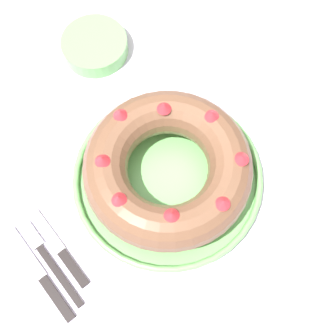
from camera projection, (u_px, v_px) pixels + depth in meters
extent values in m
plane|color=gray|center=(165.00, 258.00, 1.57)|extent=(8.00, 8.00, 0.00)
cube|color=silver|center=(163.00, 187.00, 0.89)|extent=(1.55, 1.25, 0.03)
cylinder|color=#6BB760|center=(168.00, 180.00, 0.88)|extent=(0.34, 0.34, 0.01)
torus|color=#6BB760|center=(168.00, 177.00, 0.86)|extent=(0.35, 0.35, 0.01)
torus|color=brown|center=(168.00, 168.00, 0.82)|extent=(0.30, 0.30, 0.08)
cone|color=red|center=(223.00, 202.00, 0.75)|extent=(0.03, 0.03, 0.02)
cone|color=red|center=(242.00, 157.00, 0.78)|extent=(0.03, 0.03, 0.02)
cone|color=red|center=(212.00, 114.00, 0.81)|extent=(0.03, 0.03, 0.02)
cone|color=red|center=(164.00, 107.00, 0.81)|extent=(0.04, 0.04, 0.02)
cone|color=red|center=(121.00, 113.00, 0.81)|extent=(0.03, 0.03, 0.02)
cone|color=red|center=(102.00, 159.00, 0.78)|extent=(0.04, 0.04, 0.02)
cone|color=red|center=(119.00, 198.00, 0.75)|extent=(0.04, 0.04, 0.02)
cone|color=red|center=(172.00, 215.00, 0.74)|extent=(0.04, 0.04, 0.02)
cube|color=black|center=(60.00, 276.00, 0.81)|extent=(0.01, 0.13, 0.01)
cube|color=silver|center=(31.00, 236.00, 0.84)|extent=(0.02, 0.05, 0.01)
cube|color=black|center=(57.00, 299.00, 0.80)|extent=(0.02, 0.09, 0.01)
cube|color=silver|center=(26.00, 254.00, 0.83)|extent=(0.02, 0.11, 0.00)
cube|color=black|center=(73.00, 268.00, 0.82)|extent=(0.02, 0.08, 0.01)
cube|color=silver|center=(47.00, 232.00, 0.84)|extent=(0.02, 0.09, 0.00)
cylinder|color=#6BB760|center=(95.00, 46.00, 0.97)|extent=(0.14, 0.14, 0.04)
cube|color=#B2D1B7|center=(285.00, 94.00, 0.95)|extent=(0.20, 0.16, 0.00)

